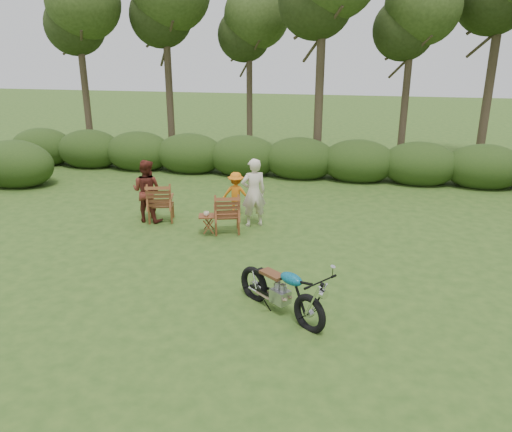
% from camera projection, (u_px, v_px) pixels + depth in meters
% --- Properties ---
extents(ground, '(80.00, 80.00, 0.00)m').
position_uv_depth(ground, '(237.00, 296.00, 9.19)').
color(ground, '#2A4A18').
rests_on(ground, ground).
extents(tree_line, '(22.52, 11.62, 8.14)m').
position_uv_depth(tree_line, '(320.00, 63.00, 16.86)').
color(tree_line, '#3A2B1F').
rests_on(tree_line, ground).
extents(motorcycle, '(1.98, 1.76, 1.11)m').
position_uv_depth(motorcycle, '(280.00, 312.00, 8.62)').
color(motorcycle, '#0E92BD').
rests_on(motorcycle, ground).
extents(lawn_chair_right, '(0.88, 0.88, 1.02)m').
position_uv_depth(lawn_chair_right, '(227.00, 232.00, 12.33)').
color(lawn_chair_right, brown).
rests_on(lawn_chair_right, ground).
extents(lawn_chair_left, '(0.90, 0.90, 1.05)m').
position_uv_depth(lawn_chair_left, '(162.00, 221.00, 13.13)').
color(lawn_chair_left, brown).
rests_on(lawn_chair_left, ground).
extents(side_table, '(0.56, 0.51, 0.49)m').
position_uv_depth(side_table, '(209.00, 225.00, 12.11)').
color(side_table, '#5A2A16').
rests_on(side_table, ground).
extents(cup, '(0.15, 0.15, 0.11)m').
position_uv_depth(cup, '(206.00, 214.00, 11.98)').
color(cup, beige).
rests_on(cup, side_table).
extents(adult_a, '(0.76, 0.67, 1.75)m').
position_uv_depth(adult_a, '(254.00, 225.00, 12.78)').
color(adult_a, beige).
rests_on(adult_a, ground).
extents(adult_b, '(0.85, 0.69, 1.63)m').
position_uv_depth(adult_b, '(149.00, 221.00, 13.12)').
color(adult_b, '#5D231A').
rests_on(adult_b, ground).
extents(child, '(0.80, 0.50, 1.19)m').
position_uv_depth(child, '(236.00, 215.00, 13.57)').
color(child, orange).
rests_on(child, ground).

